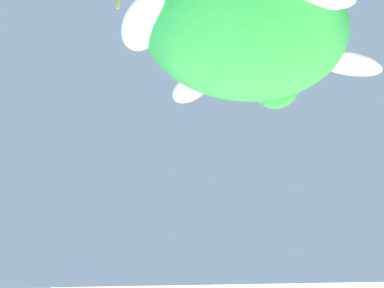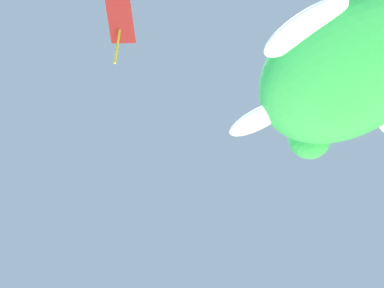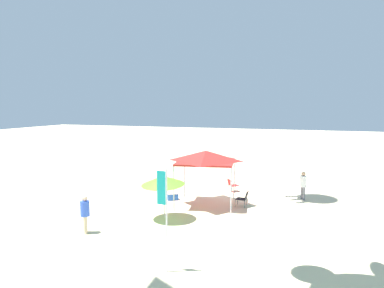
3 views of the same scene
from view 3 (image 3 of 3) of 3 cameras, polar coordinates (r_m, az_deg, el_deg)
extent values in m
cube|color=beige|center=(22.01, 5.08, -8.40)|extent=(120.00, 120.00, 0.10)
cylinder|color=#B7B7BC|center=(21.58, 6.50, -5.39)|extent=(0.07, 0.07, 2.33)
cylinder|color=#B7B7BC|center=(21.92, -1.16, -5.17)|extent=(0.07, 0.07, 2.33)
cylinder|color=#B7B7BC|center=(18.68, 6.02, -7.22)|extent=(0.07, 0.07, 2.33)
cylinder|color=#B7B7BC|center=(19.07, -2.82, -6.91)|extent=(0.07, 0.07, 2.33)
cube|color=red|center=(20.04, 2.15, -2.73)|extent=(3.48, 3.53, 0.10)
pyramid|color=red|center=(19.99, 2.16, -1.80)|extent=(3.41, 3.46, 0.56)
cylinder|color=silver|center=(17.87, -4.35, -8.20)|extent=(0.07, 0.21, 2.11)
cone|color=#66D82D|center=(17.60, -4.52, -5.57)|extent=(2.07, 2.09, 0.62)
cylinder|color=black|center=(20.67, 7.03, -8.67)|extent=(0.02, 0.02, 0.40)
cylinder|color=black|center=(20.18, 6.66, -9.03)|extent=(0.02, 0.02, 0.40)
cylinder|color=black|center=(20.55, 8.45, -8.78)|extent=(0.02, 0.02, 0.40)
cylinder|color=black|center=(20.06, 8.11, -9.15)|extent=(0.02, 0.02, 0.40)
cube|color=black|center=(20.31, 7.57, -8.36)|extent=(0.54, 0.54, 0.03)
cube|color=black|center=(20.20, 8.38, -7.85)|extent=(0.15, 0.50, 0.41)
cylinder|color=black|center=(23.44, 7.30, -6.89)|extent=(0.02, 0.02, 0.40)
cylinder|color=black|center=(23.89, 6.73, -6.63)|extent=(0.02, 0.02, 0.40)
cylinder|color=black|center=(23.21, 6.15, -7.00)|extent=(0.02, 0.02, 0.40)
cylinder|color=black|center=(23.67, 5.59, -6.74)|extent=(0.02, 0.02, 0.40)
cube|color=red|center=(23.51, 6.45, -6.34)|extent=(0.73, 0.73, 0.03)
cube|color=red|center=(23.34, 5.81, -5.90)|extent=(0.41, 0.46, 0.41)
cube|color=blue|center=(21.49, -2.98, -8.11)|extent=(0.72, 0.66, 0.36)
cube|color=white|center=(21.44, -2.99, -7.59)|extent=(0.74, 0.68, 0.04)
cylinder|color=silver|center=(12.25, -3.93, -11.71)|extent=(0.06, 0.06, 3.45)
cube|color=teal|center=(12.04, -4.75, -6.73)|extent=(0.30, 0.02, 1.10)
cylinder|color=#C6B28C|center=(16.91, -16.13, -11.67)|extent=(0.15, 0.15, 0.75)
cylinder|color=#C6B28C|center=(16.63, -16.05, -11.97)|extent=(0.15, 0.15, 0.75)
cylinder|color=blue|center=(16.57, -16.16, -9.52)|extent=(0.39, 0.39, 0.65)
sphere|color=beige|center=(16.45, -16.21, -8.02)|extent=(0.24, 0.24, 0.24)
cylinder|color=slate|center=(22.31, 16.84, -7.34)|extent=(0.14, 0.14, 0.74)
cylinder|color=slate|center=(22.56, 16.56, -7.18)|extent=(0.14, 0.14, 0.74)
cylinder|color=white|center=(22.29, 16.75, -5.54)|extent=(0.38, 0.38, 0.64)
sphere|color=tan|center=(22.20, 16.79, -4.43)|extent=(0.24, 0.24, 0.24)
camera|label=1|loc=(9.42, 70.07, 1.51)|focal=39.30mm
camera|label=2|loc=(4.39, 85.79, -36.68)|focal=37.19mm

